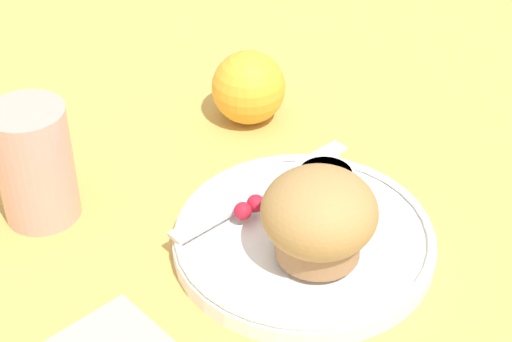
% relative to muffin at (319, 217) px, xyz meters
% --- Properties ---
extents(ground_plane, '(3.00, 3.00, 0.00)m').
position_rel_muffin_xyz_m(ground_plane, '(0.02, 0.05, -0.05)').
color(ground_plane, tan).
extents(plate, '(0.20, 0.20, 0.02)m').
position_rel_muffin_xyz_m(plate, '(0.01, 0.02, -0.04)').
color(plate, white).
rests_on(plate, ground_plane).
extents(muffin, '(0.09, 0.09, 0.07)m').
position_rel_muffin_xyz_m(muffin, '(0.00, 0.00, 0.00)').
color(muffin, '#9E7047').
rests_on(muffin, plate).
extents(cream_ramekin, '(0.05, 0.05, 0.02)m').
position_rel_muffin_xyz_m(cream_ramekin, '(0.06, 0.05, -0.02)').
color(cream_ramekin, silver).
rests_on(cream_ramekin, plate).
extents(berry_pair, '(0.03, 0.01, 0.01)m').
position_rel_muffin_xyz_m(berry_pair, '(-0.01, 0.07, -0.03)').
color(berry_pair, '#B7192D').
rests_on(berry_pair, plate).
extents(butter_knife, '(0.18, 0.02, 0.00)m').
position_rel_muffin_xyz_m(butter_knife, '(0.02, 0.08, -0.03)').
color(butter_knife, silver).
rests_on(butter_knife, plate).
extents(orange_fruit, '(0.07, 0.07, 0.07)m').
position_rel_muffin_xyz_m(orange_fruit, '(0.10, 0.19, -0.02)').
color(orange_fruit, '#F4A82D').
rests_on(orange_fruit, ground_plane).
extents(juice_glass, '(0.06, 0.06, 0.10)m').
position_rel_muffin_xyz_m(juice_glass, '(-0.11, 0.20, -0.00)').
color(juice_glass, '#E5998C').
rests_on(juice_glass, ground_plane).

